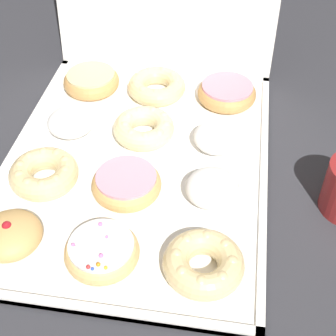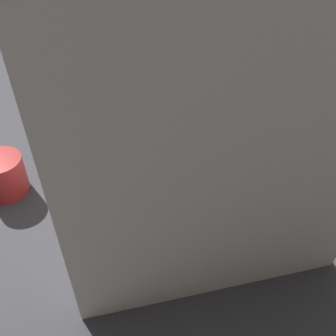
{
  "view_description": "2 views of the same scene",
  "coord_description": "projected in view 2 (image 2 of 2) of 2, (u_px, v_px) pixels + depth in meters",
  "views": [
    {
      "loc": [
        0.15,
        -0.6,
        0.58
      ],
      "look_at": [
        0.06,
        -0.03,
        0.03
      ],
      "focal_mm": 52.43,
      "sensor_mm": 36.0,
      "label": 1
    },
    {
      "loc": [
        0.17,
        0.67,
        0.63
      ],
      "look_at": [
        0.01,
        0.02,
        0.04
      ],
      "focal_mm": 44.87,
      "sensor_mm": 36.0,
      "label": 2
    }
  ],
  "objects": [
    {
      "name": "cruller_donut_7",
      "position": [
        178.0,
        189.0,
        0.86
      ],
      "size": [
        0.11,
        0.11,
        0.04
      ],
      "color": "beige",
      "rests_on": "donut_box"
    },
    {
      "name": "donut_box",
      "position": [
        171.0,
        175.0,
        0.93
      ],
      "size": [
        0.44,
        0.58,
        0.01
      ],
      "color": "white",
      "rests_on": "ground"
    },
    {
      "name": "coffee_mug",
      "position": [
        2.0,
        175.0,
        0.87
      ],
      "size": [
        0.11,
        0.09,
        0.09
      ],
      "color": "maroon",
      "rests_on": "ground"
    },
    {
      "name": "pink_frosted_donut_4",
      "position": [
        162.0,
        148.0,
        0.96
      ],
      "size": [
        0.11,
        0.11,
        0.04
      ],
      "color": "tan",
      "rests_on": "donut_box"
    },
    {
      "name": "powdered_filled_donut_5",
      "position": [
        105.0,
        157.0,
        0.93
      ],
      "size": [
        0.08,
        0.08,
        0.05
      ],
      "color": "white",
      "rests_on": "donut_box"
    },
    {
      "name": "powdered_filled_donut_8",
      "position": [
        115.0,
        196.0,
        0.84
      ],
      "size": [
        0.08,
        0.08,
        0.04
      ],
      "color": "white",
      "rests_on": "donut_box"
    },
    {
      "name": "box_lid_open",
      "position": [
        238.0,
        179.0,
        0.51
      ],
      "size": [
        0.44,
        0.08,
        0.57
      ],
      "primitive_type": "cube",
      "rotation": [
        1.45,
        0.0,
        0.0
      ],
      "color": "white",
      "rests_on": "ground"
    },
    {
      "name": "glazed_ring_donut_9",
      "position": [
        266.0,
        225.0,
        0.79
      ],
      "size": [
        0.11,
        0.11,
        0.04
      ],
      "color": "tan",
      "rests_on": "donut_box"
    },
    {
      "name": "cruller_donut_3",
      "position": [
        220.0,
        139.0,
        0.99
      ],
      "size": [
        0.11,
        0.11,
        0.04
      ],
      "color": "#EACC8C",
      "rests_on": "donut_box"
    },
    {
      "name": "napkin_stack",
      "position": [
        298.0,
        130.0,
        1.06
      ],
      "size": [
        0.17,
        0.17,
        0.01
      ],
      "primitive_type": "cube",
      "rotation": [
        0.0,
        0.0,
        -0.29
      ],
      "color": "white",
      "rests_on": "ground"
    },
    {
      "name": "sprinkle_donut_1",
      "position": [
        154.0,
        116.0,
        1.07
      ],
      "size": [
        0.11,
        0.11,
        0.04
      ],
      "color": "#E5B770",
      "rests_on": "donut_box"
    },
    {
      "name": "powdered_filled_donut_6",
      "position": [
        239.0,
        175.0,
        0.89
      ],
      "size": [
        0.08,
        0.08,
        0.04
      ],
      "color": "white",
      "rests_on": "donut_box"
    },
    {
      "name": "cruller_donut_2",
      "position": [
        98.0,
        123.0,
        1.04
      ],
      "size": [
        0.11,
        0.11,
        0.04
      ],
      "color": "#EACC8C",
      "rests_on": "donut_box"
    },
    {
      "name": "jelly_filled_donut_0",
      "position": [
        205.0,
        108.0,
        1.08
      ],
      "size": [
        0.09,
        0.09,
        0.05
      ],
      "color": "tan",
      "rests_on": "donut_box"
    },
    {
      "name": "pink_frosted_donut_11",
      "position": [
        122.0,
        253.0,
        0.74
      ],
      "size": [
        0.11,
        0.11,
        0.04
      ],
      "color": "tan",
      "rests_on": "donut_box"
    },
    {
      "name": "cruller_donut_10",
      "position": [
        199.0,
        239.0,
        0.76
      ],
      "size": [
        0.12,
        0.12,
        0.04
      ],
      "color": "#EACC8C",
      "rests_on": "donut_box"
    },
    {
      "name": "ground_plane",
      "position": [
        171.0,
        177.0,
        0.93
      ],
      "size": [
        3.0,
        3.0,
        0.0
      ],
      "primitive_type": "plane",
      "color": "#333338"
    }
  ]
}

